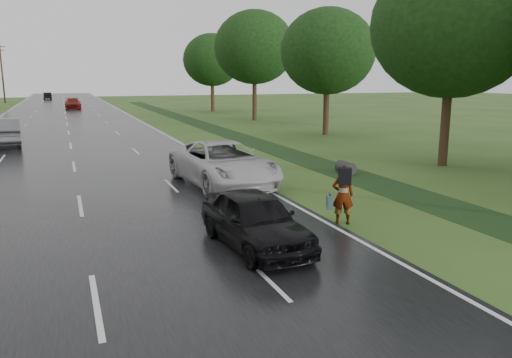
{
  "coord_description": "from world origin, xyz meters",
  "views": [
    {
      "loc": [
        -0.34,
        -9.31,
        4.29
      ],
      "look_at": [
        4.92,
        4.28,
        1.3
      ],
      "focal_mm": 35.0,
      "sensor_mm": 36.0,
      "label": 1
    }
  ],
  "objects_px": {
    "silver_sedan": "(4,132)",
    "pedestrian": "(342,194)",
    "dark_sedan": "(255,219)",
    "white_pickup": "(223,163)"
  },
  "relations": [
    {
      "from": "pedestrian",
      "to": "dark_sedan",
      "type": "height_order",
      "value": "pedestrian"
    },
    {
      "from": "pedestrian",
      "to": "silver_sedan",
      "type": "distance_m",
      "value": 25.24
    },
    {
      "from": "white_pickup",
      "to": "silver_sedan",
      "type": "bearing_deg",
      "value": 114.55
    },
    {
      "from": "silver_sedan",
      "to": "pedestrian",
      "type": "bearing_deg",
      "value": 110.58
    },
    {
      "from": "pedestrian",
      "to": "dark_sedan",
      "type": "relative_size",
      "value": 0.41
    },
    {
      "from": "white_pickup",
      "to": "dark_sedan",
      "type": "height_order",
      "value": "white_pickup"
    },
    {
      "from": "silver_sedan",
      "to": "dark_sedan",
      "type": "bearing_deg",
      "value": 102.97
    },
    {
      "from": "pedestrian",
      "to": "white_pickup",
      "type": "bearing_deg",
      "value": -52.49
    },
    {
      "from": "pedestrian",
      "to": "dark_sedan",
      "type": "xyz_separation_m",
      "value": [
        -3.17,
        -1.08,
        -0.14
      ]
    },
    {
      "from": "dark_sedan",
      "to": "silver_sedan",
      "type": "bearing_deg",
      "value": 103.88
    }
  ]
}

